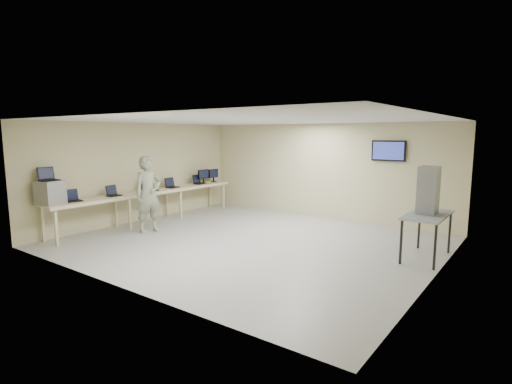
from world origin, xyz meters
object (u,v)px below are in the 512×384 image
Objects in this scene: workbench at (150,193)px; side_table at (428,217)px; soldier at (148,194)px; equipment_box at (50,193)px.

workbench is 7.27m from side_table.
side_table is (6.27, 1.85, -0.13)m from soldier.
side_table is at bearing -60.38° from soldier.
equipment_box is 0.36× the size of side_table.
equipment_box is at bearing 166.71° from soldier.
workbench is at bearing 63.04° from soldier.
workbench is at bearing 74.60° from equipment_box.
equipment_box is at bearing -152.15° from side_table.
equipment_box reaches higher than side_table.
side_table is at bearing 8.55° from workbench.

